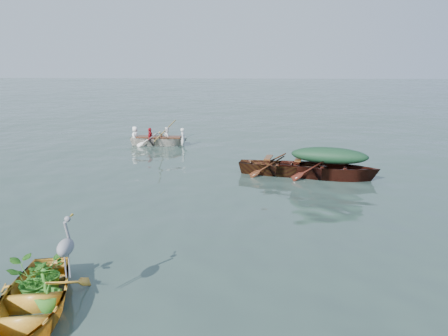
# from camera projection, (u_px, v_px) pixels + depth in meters

# --- Properties ---
(ground) EXTENTS (140.00, 140.00, 0.00)m
(ground) POSITION_uv_depth(u_px,v_px,m) (182.00, 215.00, 10.72)
(ground) COLOR #31453D
(ground) RESTS_ON ground
(yellow_dinghy) EXTENTS (2.10, 3.58, 0.92)m
(yellow_dinghy) POSITION_uv_depth(u_px,v_px,m) (33.00, 318.00, 6.49)
(yellow_dinghy) COLOR gold
(yellow_dinghy) RESTS_ON ground
(green_tarp_boat) EXTENTS (4.57, 2.38, 1.02)m
(green_tarp_boat) POSITION_uv_depth(u_px,v_px,m) (328.00, 178.00, 13.97)
(green_tarp_boat) COLOR #4C1911
(green_tarp_boat) RESTS_ON ground
(open_wooden_boat) EXTENTS (4.21, 2.06, 0.92)m
(open_wooden_boat) POSITION_uv_depth(u_px,v_px,m) (283.00, 175.00, 14.38)
(open_wooden_boat) COLOR #4F2D13
(open_wooden_boat) RESTS_ON ground
(rowed_boat) EXTENTS (3.55, 1.17, 0.80)m
(rowed_boat) POSITION_uv_depth(u_px,v_px,m) (159.00, 145.00, 19.21)
(rowed_boat) COLOR white
(rowed_boat) RESTS_ON ground
(green_tarp_cover) EXTENTS (2.51, 1.31, 0.52)m
(green_tarp_cover) POSITION_uv_depth(u_px,v_px,m) (329.00, 155.00, 13.78)
(green_tarp_cover) COLOR #1A4029
(green_tarp_cover) RESTS_ON green_tarp_boat
(thwart_benches) EXTENTS (2.13, 1.15, 0.04)m
(thwart_benches) POSITION_uv_depth(u_px,v_px,m) (283.00, 161.00, 14.26)
(thwart_benches) COLOR #572E14
(thwart_benches) RESTS_ON open_wooden_boat
(heron) EXTENTS (0.35, 0.45, 0.92)m
(heron) POSITION_uv_depth(u_px,v_px,m) (66.00, 257.00, 6.39)
(heron) COLOR gray
(heron) RESTS_ON yellow_dinghy
(dinghy_weeds) EXTENTS (0.87, 1.02, 0.60)m
(dinghy_weeds) POSITION_uv_depth(u_px,v_px,m) (39.00, 255.00, 6.83)
(dinghy_weeds) COLOR #29701D
(dinghy_weeds) RESTS_ON yellow_dinghy
(rowers) EXTENTS (2.49, 1.03, 0.76)m
(rowers) POSITION_uv_depth(u_px,v_px,m) (158.00, 128.00, 19.01)
(rowers) COLOR silver
(rowers) RESTS_ON rowed_boat
(oars) EXTENTS (0.68, 2.62, 0.06)m
(oars) POSITION_uv_depth(u_px,v_px,m) (159.00, 136.00, 19.10)
(oars) COLOR olive
(oars) RESTS_ON rowed_boat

